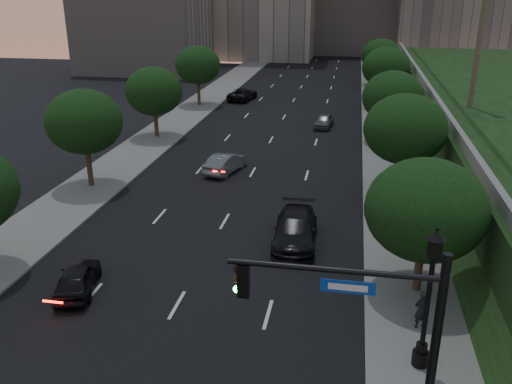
% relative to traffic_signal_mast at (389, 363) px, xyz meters
% --- Properties ---
extents(ground, '(160.00, 160.00, 0.00)m').
position_rel_traffic_signal_mast_xyz_m(ground, '(-8.32, 2.04, -3.67)').
color(ground, black).
rests_on(ground, ground).
extents(road_surface, '(16.00, 140.00, 0.02)m').
position_rel_traffic_signal_mast_xyz_m(road_surface, '(-8.32, 32.04, -3.66)').
color(road_surface, black).
rests_on(road_surface, ground).
extents(sidewalk_right, '(4.50, 140.00, 0.15)m').
position_rel_traffic_signal_mast_xyz_m(sidewalk_right, '(1.93, 32.04, -3.60)').
color(sidewalk_right, slate).
rests_on(sidewalk_right, ground).
extents(sidewalk_left, '(4.50, 140.00, 0.15)m').
position_rel_traffic_signal_mast_xyz_m(sidewalk_left, '(-18.57, 32.04, -3.60)').
color(sidewalk_left, slate).
rests_on(sidewalk_left, ground).
extents(parapet_wall, '(0.35, 90.00, 0.70)m').
position_rel_traffic_signal_mast_xyz_m(parapet_wall, '(5.18, 30.04, 0.68)').
color(parapet_wall, slate).
rests_on(parapet_wall, embankment).
extents(office_block_filler, '(18.00, 16.00, 14.00)m').
position_rel_traffic_signal_mast_xyz_m(office_block_filler, '(-34.32, 72.04, 3.33)').
color(office_block_filler, '#A29B94').
rests_on(office_block_filler, ground).
extents(tree_right_a, '(5.20, 5.20, 6.24)m').
position_rel_traffic_signal_mast_xyz_m(tree_right_a, '(1.98, 10.04, 0.35)').
color(tree_right_a, '#38281C').
rests_on(tree_right_a, ground).
extents(tree_right_b, '(5.20, 5.20, 6.74)m').
position_rel_traffic_signal_mast_xyz_m(tree_right_b, '(1.98, 22.04, 0.84)').
color(tree_right_b, '#38281C').
rests_on(tree_right_b, ground).
extents(tree_right_c, '(5.20, 5.20, 6.24)m').
position_rel_traffic_signal_mast_xyz_m(tree_right_c, '(1.98, 35.04, 0.35)').
color(tree_right_c, '#38281C').
rests_on(tree_right_c, ground).
extents(tree_right_d, '(5.20, 5.20, 6.74)m').
position_rel_traffic_signal_mast_xyz_m(tree_right_d, '(1.98, 49.04, 0.84)').
color(tree_right_d, '#38281C').
rests_on(tree_right_d, ground).
extents(tree_right_e, '(5.20, 5.20, 6.24)m').
position_rel_traffic_signal_mast_xyz_m(tree_right_e, '(1.98, 64.04, 0.35)').
color(tree_right_e, '#38281C').
rests_on(tree_right_e, ground).
extents(tree_left_b, '(5.00, 5.00, 6.71)m').
position_rel_traffic_signal_mast_xyz_m(tree_left_b, '(-18.62, 20.04, 0.90)').
color(tree_left_b, '#38281C').
rests_on(tree_left_b, ground).
extents(tree_left_c, '(5.00, 5.00, 6.34)m').
position_rel_traffic_signal_mast_xyz_m(tree_left_c, '(-18.62, 33.04, 0.53)').
color(tree_left_c, '#38281C').
rests_on(tree_left_c, ground).
extents(tree_left_d, '(5.00, 5.00, 6.71)m').
position_rel_traffic_signal_mast_xyz_m(tree_left_d, '(-18.62, 47.04, 0.90)').
color(tree_left_d, '#38281C').
rests_on(tree_left_d, ground).
extents(traffic_signal_mast, '(5.68, 0.56, 7.00)m').
position_rel_traffic_signal_mast_xyz_m(traffic_signal_mast, '(0.00, 0.00, 0.00)').
color(traffic_signal_mast, black).
rests_on(traffic_signal_mast, ground).
extents(street_lamp, '(0.64, 0.64, 5.62)m').
position_rel_traffic_signal_mast_xyz_m(street_lamp, '(1.60, 4.70, -1.04)').
color(street_lamp, black).
rests_on(street_lamp, ground).
extents(sedan_near_left, '(2.47, 4.13, 1.32)m').
position_rel_traffic_signal_mast_xyz_m(sedan_near_left, '(-13.07, 7.39, -3.01)').
color(sedan_near_left, black).
rests_on(sedan_near_left, ground).
extents(sedan_mid_left, '(2.60, 4.55, 1.42)m').
position_rel_traffic_signal_mast_xyz_m(sedan_mid_left, '(-10.30, 24.78, -2.96)').
color(sedan_mid_left, slate).
rests_on(sedan_mid_left, ground).
extents(sedan_far_left, '(3.19, 5.45, 1.42)m').
position_rel_traffic_signal_mast_xyz_m(sedan_far_left, '(-14.35, 51.00, -2.96)').
color(sedan_far_left, black).
rests_on(sedan_far_left, ground).
extents(sedan_near_right, '(2.47, 5.59, 1.59)m').
position_rel_traffic_signal_mast_xyz_m(sedan_near_right, '(-3.96, 13.99, -2.87)').
color(sedan_near_right, black).
rests_on(sedan_near_right, ground).
extents(sedan_far_right, '(1.99, 3.96, 1.30)m').
position_rel_traffic_signal_mast_xyz_m(sedan_far_right, '(-3.99, 39.43, -3.02)').
color(sedan_far_right, '#53565A').
rests_on(sedan_far_right, ground).
extents(pedestrian_a, '(0.70, 0.59, 1.62)m').
position_rel_traffic_signal_mast_xyz_m(pedestrian_a, '(1.81, 7.05, -2.71)').
color(pedestrian_a, black).
rests_on(pedestrian_a, sidewalk_right).
extents(pedestrian_b, '(0.92, 0.83, 1.55)m').
position_rel_traffic_signal_mast_xyz_m(pedestrian_b, '(3.19, 13.80, -2.75)').
color(pedestrian_b, black).
rests_on(pedestrian_b, sidewalk_right).
extents(pedestrian_c, '(0.99, 0.53, 1.61)m').
position_rel_traffic_signal_mast_xyz_m(pedestrian_c, '(2.13, 14.19, -2.72)').
color(pedestrian_c, black).
rests_on(pedestrian_c, sidewalk_right).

